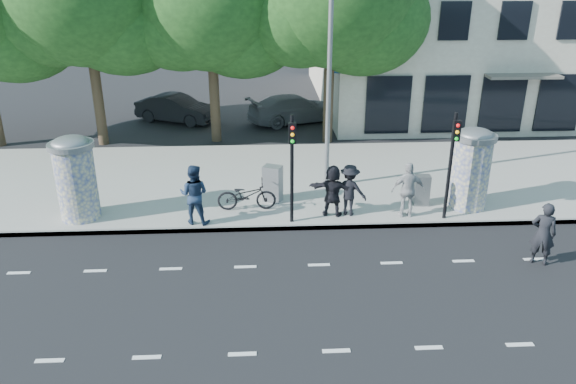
{
  "coord_description": "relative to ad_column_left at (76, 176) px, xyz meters",
  "views": [
    {
      "loc": [
        -1.53,
        -11.81,
        7.78
      ],
      "look_at": [
        -0.73,
        3.5,
        1.29
      ],
      "focal_mm": 35.0,
      "sensor_mm": 36.0,
      "label": 1
    }
  ],
  "objects": [
    {
      "name": "sidewalk",
      "position": [
        7.2,
        3.0,
        -1.46
      ],
      "size": [
        40.0,
        8.0,
        0.15
      ],
      "primitive_type": "cube",
      "color": "gray",
      "rests_on": "ground"
    },
    {
      "name": "man_road",
      "position": [
        13.2,
        -3.29,
        -0.64
      ],
      "size": [
        0.77,
        0.67,
        1.79
      ],
      "primitive_type": "imported",
      "rotation": [
        0.0,
        0.0,
        2.7
      ],
      "color": "black",
      "rests_on": "ground"
    },
    {
      "name": "cabinet_right",
      "position": [
        10.94,
        0.4,
        -0.88
      ],
      "size": [
        0.51,
        0.39,
        1.02
      ],
      "primitive_type": "cube",
      "rotation": [
        0.0,
        0.0,
        -0.07
      ],
      "color": "slate",
      "rests_on": "sidewalk"
    },
    {
      "name": "cabinet_left",
      "position": [
        6.06,
        0.98,
        -0.77
      ],
      "size": [
        0.71,
        0.63,
        1.23
      ],
      "primitive_type": "cube",
      "rotation": [
        0.0,
        0.0,
        -0.41
      ],
      "color": "gray",
      "rests_on": "sidewalk"
    },
    {
      "name": "traffic_pole_far",
      "position": [
        11.4,
        -0.71,
        0.69
      ],
      "size": [
        0.22,
        0.31,
        3.4
      ],
      "color": "black",
      "rests_on": "sidewalk"
    },
    {
      "name": "car_mid",
      "position": [
        1.52,
        11.45,
        -0.86
      ],
      "size": [
        2.99,
        4.33,
        1.35
      ],
      "primitive_type": "imported",
      "rotation": [
        0.0,
        0.0,
        1.15
      ],
      "color": "black",
      "rests_on": "ground"
    },
    {
      "name": "tree_near_left",
      "position": [
        3.7,
        8.2,
        4.53
      ],
      "size": [
        6.8,
        6.8,
        8.97
      ],
      "color": "#38281C",
      "rests_on": "ground"
    },
    {
      "name": "ground",
      "position": [
        7.2,
        -4.5,
        -1.54
      ],
      "size": [
        120.0,
        120.0,
        0.0
      ],
      "primitive_type": "plane",
      "color": "black",
      "rests_on": "ground"
    },
    {
      "name": "ad_column_right",
      "position": [
        12.4,
        0.2,
        0.0
      ],
      "size": [
        1.36,
        1.36,
        2.65
      ],
      "color": "beige",
      "rests_on": "sidewalk"
    },
    {
      "name": "street_lamp",
      "position": [
        8.0,
        2.13,
        3.26
      ],
      "size": [
        0.25,
        0.93,
        8.0
      ],
      "color": "slate",
      "rests_on": "sidewalk"
    },
    {
      "name": "ad_column_left",
      "position": [
        0.0,
        0.0,
        0.0
      ],
      "size": [
        1.36,
        1.36,
        2.65
      ],
      "color": "beige",
      "rests_on": "sidewalk"
    },
    {
      "name": "curb",
      "position": [
        7.2,
        -0.95,
        -1.46
      ],
      "size": [
        40.0,
        0.1,
        0.16
      ],
      "primitive_type": "cube",
      "color": "slate",
      "rests_on": "ground"
    },
    {
      "name": "traffic_pole_near",
      "position": [
        6.6,
        -0.71,
        0.69
      ],
      "size": [
        0.22,
        0.31,
        3.4
      ],
      "color": "black",
      "rests_on": "sidewalk"
    },
    {
      "name": "ped_d",
      "position": [
        8.44,
        -0.23,
        -0.55
      ],
      "size": [
        1.23,
        0.97,
        1.67
      ],
      "primitive_type": "imported",
      "rotation": [
        0.0,
        0.0,
        2.76
      ],
      "color": "black",
      "rests_on": "sidewalk"
    },
    {
      "name": "ped_e",
      "position": [
        10.24,
        -0.46,
        -0.5
      ],
      "size": [
        1.06,
        0.61,
        1.79
      ],
      "primitive_type": "imported",
      "rotation": [
        0.0,
        0.0,
        3.13
      ],
      "color": "#9F9FA2",
      "rests_on": "sidewalk"
    },
    {
      "name": "car_right",
      "position": [
        7.42,
        11.1,
        -0.85
      ],
      "size": [
        3.58,
        5.09,
        1.37
      ],
      "primitive_type": "imported",
      "rotation": [
        0.0,
        0.0,
        1.97
      ],
      "color": "#5B5D62",
      "rests_on": "ground"
    },
    {
      "name": "bicycle",
      "position": [
        5.2,
        0.31,
        -0.89
      ],
      "size": [
        0.67,
        1.89,
        0.99
      ],
      "primitive_type": "imported",
      "rotation": [
        0.0,
        0.0,
        1.58
      ],
      "color": "black",
      "rests_on": "sidewalk"
    },
    {
      "name": "lane_dash_near",
      "position": [
        7.2,
        -6.7,
        -1.53
      ],
      "size": [
        32.0,
        0.12,
        0.01
      ],
      "primitive_type": "cube",
      "color": "silver",
      "rests_on": "ground"
    },
    {
      "name": "ped_f",
      "position": [
        7.9,
        -0.24,
        -0.56
      ],
      "size": [
        1.63,
        0.92,
        1.66
      ],
      "primitive_type": "imported",
      "rotation": [
        0.0,
        0.0,
        2.89
      ],
      "color": "black",
      "rests_on": "sidewalk"
    },
    {
      "name": "lane_dash_far",
      "position": [
        7.2,
        -3.1,
        -1.53
      ],
      "size": [
        32.0,
        0.12,
        0.01
      ],
      "primitive_type": "cube",
      "color": "silver",
      "rests_on": "ground"
    },
    {
      "name": "ped_c",
      "position": [
        3.63,
        -0.56,
        -0.45
      ],
      "size": [
        1.05,
        0.89,
        1.88
      ],
      "primitive_type": "imported",
      "rotation": [
        0.0,
        0.0,
        2.92
      ],
      "color": "#1C2C47",
      "rests_on": "sidewalk"
    }
  ]
}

